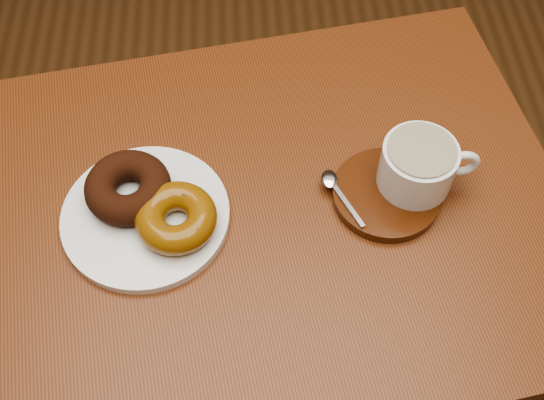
{
  "coord_description": "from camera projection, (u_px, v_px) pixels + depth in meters",
  "views": [
    {
      "loc": [
        0.0,
        -0.61,
        1.46
      ],
      "look_at": [
        0.03,
        -0.16,
        0.76
      ],
      "focal_mm": 45.0,
      "sensor_mm": 36.0,
      "label": 1
    }
  ],
  "objects": [
    {
      "name": "ground",
      "position": [
        257.0,
        324.0,
        1.56
      ],
      "size": [
        6.0,
        6.0,
        0.0
      ],
      "primitive_type": "plane",
      "color": "#57361B",
      "rests_on": "ground"
    },
    {
      "name": "cafe_table",
      "position": [
        258.0,
        254.0,
        0.95
      ],
      "size": [
        0.87,
        0.71,
        0.74
      ],
      "rotation": [
        0.0,
        0.0,
        0.17
      ],
      "color": "#623015",
      "rests_on": "ground"
    },
    {
      "name": "donut_plate",
      "position": [
        146.0,
        216.0,
        0.84
      ],
      "size": [
        0.26,
        0.26,
        0.01
      ],
      "primitive_type": "cylinder",
      "rotation": [
        0.0,
        0.0,
        0.28
      ],
      "color": "white",
      "rests_on": "cafe_table"
    },
    {
      "name": "donut_cinnamon",
      "position": [
        128.0,
        188.0,
        0.83
      ],
      "size": [
        0.12,
        0.12,
        0.04
      ],
      "primitive_type": "torus",
      "rotation": [
        0.0,
        0.0,
        0.14
      ],
      "color": "black",
      "rests_on": "donut_plate"
    },
    {
      "name": "donut_caramel",
      "position": [
        176.0,
        218.0,
        0.81
      ],
      "size": [
        0.1,
        0.1,
        0.04
      ],
      "rotation": [
        0.0,
        0.0,
        -0.03
      ],
      "color": "brown",
      "rests_on": "donut_plate"
    },
    {
      "name": "saucer",
      "position": [
        386.0,
        194.0,
        0.86
      ],
      "size": [
        0.18,
        0.18,
        0.01
      ],
      "primitive_type": "cylinder",
      "rotation": [
        0.0,
        0.0,
        0.47
      ],
      "color": "#3D1908",
      "rests_on": "cafe_table"
    },
    {
      "name": "coffee_cup",
      "position": [
        419.0,
        165.0,
        0.83
      ],
      "size": [
        0.12,
        0.09,
        0.07
      ],
      "rotation": [
        0.0,
        0.0,
        -0.03
      ],
      "color": "white",
      "rests_on": "saucer"
    },
    {
      "name": "teaspoon",
      "position": [
        333.0,
        184.0,
        0.85
      ],
      "size": [
        0.05,
        0.09,
        0.01
      ],
      "rotation": [
        0.0,
        0.0,
        0.44
      ],
      "color": "silver",
      "rests_on": "saucer"
    }
  ]
}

